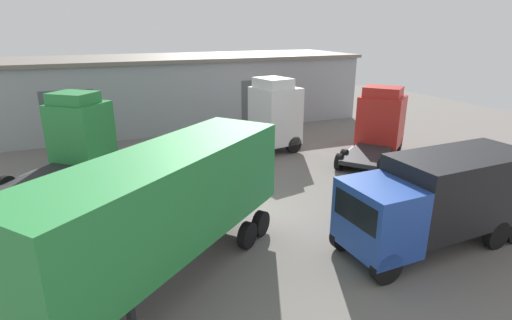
{
  "coord_description": "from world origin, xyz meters",
  "views": [
    {
      "loc": [
        -5.28,
        -13.74,
        7.36
      ],
      "look_at": [
        1.34,
        2.18,
        1.6
      ],
      "focal_mm": 28.0,
      "sensor_mm": 36.0,
      "label": 1
    }
  ],
  "objects_px": {
    "box_truck_blue": "(440,196)",
    "traffic_cone": "(106,211)",
    "tractor_unit_white": "(269,118)",
    "tractor_unit_red": "(379,123)",
    "oil_drum": "(208,176)",
    "container_trailer_green": "(167,202)",
    "tractor_unit_green": "(75,137)"
  },
  "relations": [
    {
      "from": "container_trailer_green",
      "to": "oil_drum",
      "type": "distance_m",
      "value": 8.03
    },
    {
      "from": "tractor_unit_white",
      "to": "container_trailer_green",
      "type": "bearing_deg",
      "value": -137.95
    },
    {
      "from": "traffic_cone",
      "to": "tractor_unit_white",
      "type": "bearing_deg",
      "value": 29.98
    },
    {
      "from": "box_truck_blue",
      "to": "tractor_unit_red",
      "type": "bearing_deg",
      "value": -120.2
    },
    {
      "from": "tractor_unit_red",
      "to": "traffic_cone",
      "type": "bearing_deg",
      "value": 151.25
    },
    {
      "from": "tractor_unit_green",
      "to": "tractor_unit_red",
      "type": "distance_m",
      "value": 17.13
    },
    {
      "from": "box_truck_blue",
      "to": "container_trailer_green",
      "type": "bearing_deg",
      "value": -11.15
    },
    {
      "from": "tractor_unit_green",
      "to": "container_trailer_green",
      "type": "bearing_deg",
      "value": -127.07
    },
    {
      "from": "tractor_unit_white",
      "to": "box_truck_blue",
      "type": "relative_size",
      "value": 0.99
    },
    {
      "from": "tractor_unit_white",
      "to": "oil_drum",
      "type": "relative_size",
      "value": 7.96
    },
    {
      "from": "container_trailer_green",
      "to": "tractor_unit_red",
      "type": "bearing_deg",
      "value": 170.77
    },
    {
      "from": "box_truck_blue",
      "to": "tractor_unit_white",
      "type": "bearing_deg",
      "value": -88.19
    },
    {
      "from": "oil_drum",
      "to": "container_trailer_green",
      "type": "bearing_deg",
      "value": -114.32
    },
    {
      "from": "box_truck_blue",
      "to": "oil_drum",
      "type": "height_order",
      "value": "box_truck_blue"
    },
    {
      "from": "tractor_unit_green",
      "to": "traffic_cone",
      "type": "distance_m",
      "value": 6.19
    },
    {
      "from": "container_trailer_green",
      "to": "tractor_unit_red",
      "type": "height_order",
      "value": "container_trailer_green"
    },
    {
      "from": "traffic_cone",
      "to": "tractor_unit_red",
      "type": "bearing_deg",
      "value": 10.22
    },
    {
      "from": "oil_drum",
      "to": "tractor_unit_red",
      "type": "bearing_deg",
      "value": 5.94
    },
    {
      "from": "tractor_unit_red",
      "to": "oil_drum",
      "type": "height_order",
      "value": "tractor_unit_red"
    },
    {
      "from": "tractor_unit_red",
      "to": "tractor_unit_white",
      "type": "height_order",
      "value": "tractor_unit_white"
    },
    {
      "from": "container_trailer_green",
      "to": "box_truck_blue",
      "type": "bearing_deg",
      "value": 131.42
    },
    {
      "from": "tractor_unit_white",
      "to": "oil_drum",
      "type": "xyz_separation_m",
      "value": [
        -5.01,
        -3.96,
        -1.68
      ]
    },
    {
      "from": "box_truck_blue",
      "to": "traffic_cone",
      "type": "bearing_deg",
      "value": -34.49
    },
    {
      "from": "box_truck_blue",
      "to": "traffic_cone",
      "type": "height_order",
      "value": "box_truck_blue"
    },
    {
      "from": "traffic_cone",
      "to": "box_truck_blue",
      "type": "bearing_deg",
      "value": -32.74
    },
    {
      "from": "tractor_unit_white",
      "to": "box_truck_blue",
      "type": "xyz_separation_m",
      "value": [
        0.78,
        -12.5,
        -0.26
      ]
    },
    {
      "from": "tractor_unit_red",
      "to": "container_trailer_green",
      "type": "bearing_deg",
      "value": 170.99
    },
    {
      "from": "tractor_unit_red",
      "to": "oil_drum",
      "type": "bearing_deg",
      "value": 146.97
    },
    {
      "from": "tractor_unit_red",
      "to": "tractor_unit_white",
      "type": "xyz_separation_m",
      "value": [
        -6.02,
        2.82,
        0.24
      ]
    },
    {
      "from": "tractor_unit_green",
      "to": "oil_drum",
      "type": "height_order",
      "value": "tractor_unit_green"
    },
    {
      "from": "tractor_unit_white",
      "to": "box_truck_blue",
      "type": "distance_m",
      "value": 12.52
    },
    {
      "from": "tractor_unit_red",
      "to": "tractor_unit_white",
      "type": "relative_size",
      "value": 0.92
    }
  ]
}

